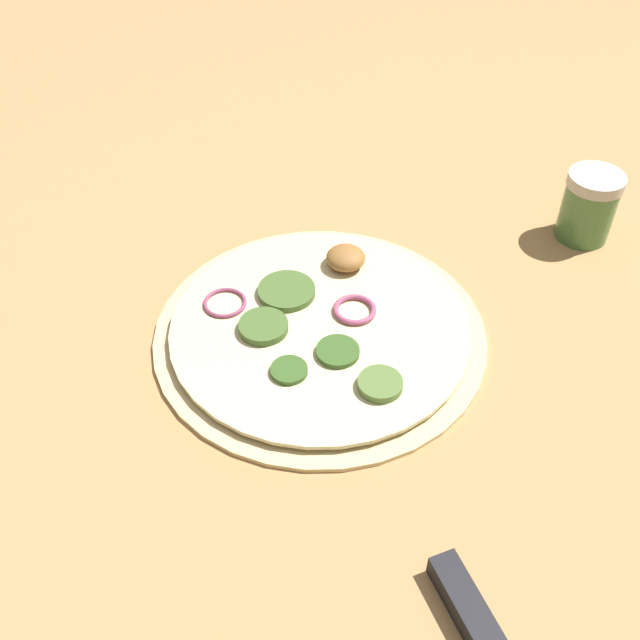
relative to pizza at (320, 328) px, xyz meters
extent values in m
plane|color=tan|center=(0.00, 0.00, -0.01)|extent=(3.00, 3.00, 0.00)
cylinder|color=beige|center=(0.00, 0.00, 0.00)|extent=(0.30, 0.30, 0.01)
cylinder|color=beige|center=(0.00, 0.00, 0.00)|extent=(0.27, 0.27, 0.00)
torus|color=#934266|center=(0.04, 0.08, 0.01)|extent=(0.04, 0.04, 0.00)
cylinder|color=#47662D|center=(0.00, 0.05, 0.01)|extent=(0.05, 0.05, 0.01)
torus|color=#A34C70|center=(0.01, -0.03, 0.01)|extent=(0.04, 0.04, 0.01)
cylinder|color=#47662D|center=(0.04, 0.03, 0.01)|extent=(0.05, 0.05, 0.01)
cylinder|color=#385B23|center=(-0.04, -0.01, 0.01)|extent=(0.04, 0.04, 0.01)
ellipsoid|color=#996633|center=(0.08, -0.04, 0.02)|extent=(0.04, 0.04, 0.02)
cylinder|color=#567538|center=(-0.08, -0.04, 0.01)|extent=(0.04, 0.04, 0.01)
cylinder|color=#385B23|center=(-0.06, 0.03, 0.01)|extent=(0.03, 0.03, 0.00)
cube|color=black|center=(-0.29, -0.07, 0.00)|extent=(0.10, 0.04, 0.02)
cylinder|color=#4C7F42|center=(0.11, -0.29, 0.02)|extent=(0.05, 0.05, 0.06)
cylinder|color=beige|center=(0.11, -0.29, 0.06)|extent=(0.06, 0.06, 0.01)
camera|label=1|loc=(-0.48, 0.06, 0.48)|focal=42.00mm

